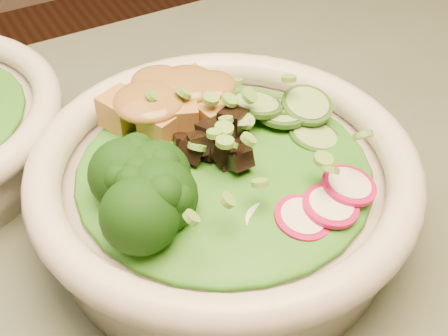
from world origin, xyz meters
TOP-DOWN VIEW (x-y plane):
  - dining_table at (0.00, 0.00)m, footprint 1.20×0.80m
  - salad_bowl at (-0.21, 0.05)m, footprint 0.28×0.28m
  - lettuce_bed at (-0.21, 0.05)m, footprint 0.22×0.22m
  - broccoli_florets at (-0.28, 0.04)m, footprint 0.11×0.10m
  - radish_slices at (-0.20, -0.01)m, footprint 0.12×0.08m
  - cucumber_slices at (-0.15, 0.07)m, footprint 0.10×0.10m
  - mushroom_heap at (-0.22, 0.07)m, footprint 0.10×0.10m
  - tofu_cubes at (-0.23, 0.12)m, footprint 0.11×0.09m
  - peanut_sauce at (-0.23, 0.12)m, footprint 0.07×0.06m
  - scallion_garnish at (-0.21, 0.05)m, footprint 0.20×0.20m

SIDE VIEW (x-z plane):
  - dining_table at x=0.00m, z-range 0.26..1.01m
  - salad_bowl at x=-0.21m, z-range 0.75..0.83m
  - lettuce_bed at x=-0.21m, z-range 0.80..0.83m
  - radish_slices at x=-0.20m, z-range 0.81..0.83m
  - cucumber_slices at x=-0.15m, z-range 0.81..0.84m
  - tofu_cubes at x=-0.23m, z-range 0.81..0.84m
  - mushroom_heap at x=-0.22m, z-range 0.81..0.85m
  - broccoli_florets at x=-0.28m, z-range 0.81..0.85m
  - scallion_garnish at x=-0.21m, z-range 0.83..0.85m
  - peanut_sauce at x=-0.23m, z-range 0.83..0.85m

